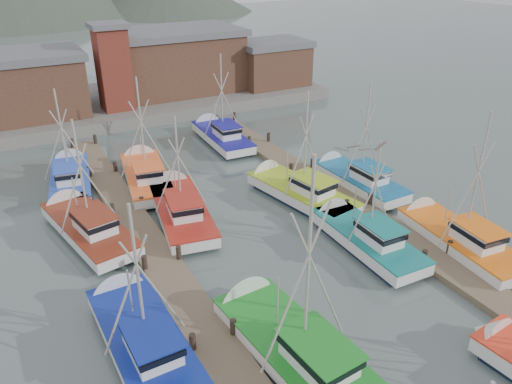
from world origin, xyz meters
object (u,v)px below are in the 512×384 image
boat_4 (292,346)px  boat_12 (145,175)px  boat_8 (180,208)px  lookout_tower (113,66)px

boat_4 → boat_12: boat_4 is taller
boat_4 → boat_8: boat_4 is taller
lookout_tower → boat_8: (-1.94, -22.72, -4.87)m
lookout_tower → boat_12: lookout_tower is taller
lookout_tower → boat_12: (-2.31, -16.41, -4.87)m
boat_12 → lookout_tower: bearing=91.4°
boat_4 → boat_12: (-0.09, 20.82, -0.01)m
lookout_tower → boat_8: bearing=-94.9°
boat_8 → boat_4: bearing=-81.5°
boat_8 → boat_12: boat_12 is taller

